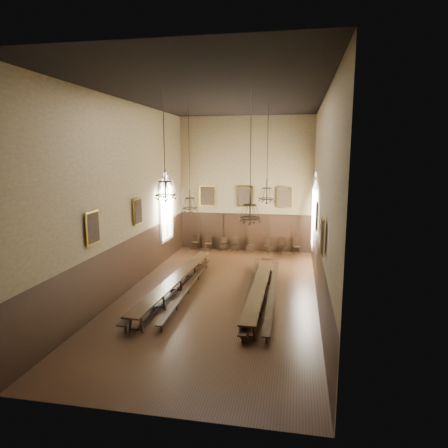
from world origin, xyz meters
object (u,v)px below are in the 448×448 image
(table_left, at_px, (177,284))
(chair_2, at_px, (224,246))
(chair_6, at_px, (281,248))
(chandelier_front_right, at_px, (250,209))
(chair_7, at_px, (297,249))
(bench_right_inner, at_px, (252,290))
(chandelier_front_left, at_px, (165,188))
(chair_1, at_px, (208,246))
(chandelier_back_right, at_px, (267,192))
(chandelier_back_left, at_px, (190,201))
(chair_5, at_px, (267,248))
(table_right, at_px, (259,291))
(bench_right_outer, at_px, (272,293))
(chair_4, at_px, (250,248))
(bench_left_outer, at_px, (171,284))
(chair_3, at_px, (235,247))
(chair_0, at_px, (195,245))
(bench_left_inner, at_px, (189,288))

(table_left, xyz_separation_m, chair_2, (0.68, 8.67, -0.11))
(chair_6, bearing_deg, chandelier_front_right, -76.01)
(chair_2, bearing_deg, chair_7, -11.39)
(bench_right_inner, distance_m, chair_6, 8.54)
(chair_7, xyz_separation_m, chandelier_front_left, (-5.20, -11.18, 4.92))
(bench_right_inner, bearing_deg, chair_1, 115.21)
(bench_right_inner, xyz_separation_m, chandelier_back_right, (0.41, 2.82, 4.29))
(chair_6, distance_m, chandelier_back_left, 8.81)
(bench_right_inner, distance_m, chair_1, 9.35)
(chair_5, bearing_deg, table_right, -68.43)
(table_right, distance_m, chair_1, 9.82)
(bench_right_outer, relative_size, chandelier_back_right, 1.98)
(chair_1, distance_m, chair_6, 5.01)
(chair_4, bearing_deg, chandelier_back_right, -61.23)
(chair_5, height_order, chandelier_front_right, chandelier_front_right)
(chandelier_front_left, height_order, chandelier_front_right, same)
(chair_4, xyz_separation_m, chair_7, (3.08, 0.09, 0.01))
(bench_left_outer, relative_size, bench_right_inner, 1.03)
(chair_3, bearing_deg, chair_5, -0.51)
(table_left, bearing_deg, bench_right_inner, 2.85)
(table_right, xyz_separation_m, chair_7, (1.62, 8.83, -0.06))
(chair_4, distance_m, chair_6, 2.08)
(table_left, relative_size, bench_right_outer, 1.03)
(chair_0, distance_m, chair_3, 2.81)
(chair_0, distance_m, chandelier_back_left, 7.68)
(chandelier_back_left, bearing_deg, table_left, -93.18)
(chair_7, bearing_deg, table_right, -108.21)
(chandelier_front_right, bearing_deg, chair_1, 110.97)
(table_left, xyz_separation_m, bench_left_outer, (-0.40, 0.29, -0.08))
(bench_left_outer, relative_size, chair_0, 10.31)
(chair_0, relative_size, chair_5, 1.04)
(table_left, xyz_separation_m, chair_4, (2.52, 8.60, -0.10))
(chair_0, relative_size, chandelier_back_left, 0.19)
(table_right, distance_m, chair_6, 8.83)
(table_right, xyz_separation_m, chair_3, (-2.51, 8.79, -0.08))
(bench_right_inner, bearing_deg, chandelier_front_right, -86.03)
(bench_right_outer, relative_size, chair_2, 10.52)
(chair_4, relative_size, chandelier_back_right, 0.19)
(chair_4, distance_m, chair_5, 1.12)
(table_right, xyz_separation_m, bench_left_inner, (-3.37, 0.09, -0.09))
(bench_right_inner, distance_m, chair_7, 8.74)
(bench_left_inner, bearing_deg, chair_0, 102.66)
(table_right, distance_m, chandelier_back_right, 5.28)
(bench_right_inner, bearing_deg, bench_left_inner, -175.47)
(bench_right_inner, bearing_deg, chair_3, 104.01)
(chair_7, xyz_separation_m, chandelier_back_left, (-5.48, -6.54, 3.88))
(chair_2, relative_size, chair_5, 0.93)
(chair_0, height_order, chandelier_front_left, chandelier_front_left)
(chair_6, xyz_separation_m, chandelier_front_left, (-4.20, -11.16, 4.91))
(bench_left_outer, xyz_separation_m, chair_1, (-0.01, 8.35, -0.02))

